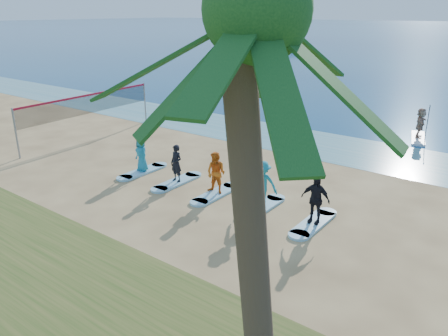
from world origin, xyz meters
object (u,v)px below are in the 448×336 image
Objects in this scene: student_1 at (176,163)px; surfboard_2 at (216,194)px; volleyball_net at (89,104)px; paddleboarder at (420,123)px; student_2 at (216,173)px; boat_offshore_a at (287,48)px; surfboard_1 at (177,182)px; surfboard_0 at (143,171)px; student_0 at (141,154)px; student_4 at (315,199)px; surfboard_3 at (261,207)px; palm_tree at (257,16)px; student_3 at (262,184)px; paddleboard at (418,138)px; surfboard_4 at (313,223)px.

surfboard_2 is (2.10, -0.00, -0.83)m from student_1.
volleyball_net is 18.56m from paddleboarder.
student_1 is 0.95× the size of student_2.
student_2 is at bearing -65.57° from boat_offshore_a.
boat_offshore_a is at bearing 117.20° from surfboard_2.
volleyball_net reaches higher than student_1.
boat_offshore_a is 3.99× the size of surfboard_1.
student_0 reaches higher than surfboard_0.
surfboard_0 is at bearing 136.73° from paddleboarder.
student_4 reaches higher than paddleboarder.
boat_offshore_a is at bearing 128.37° from student_0.
surfboard_1 is 4.20m from surfboard_3.
student_2 reaches higher than boat_offshore_a.
paddleboarder is (-2.16, 20.29, -5.85)m from palm_tree.
volleyball_net is at bearing 148.56° from student_3.
paddleboard is 1.36× the size of surfboard_4.
surfboard_2 is (10.78, -2.22, -1.86)m from volleyball_net.
student_3 is (0.00, 0.00, 0.92)m from surfboard_3.
student_2 is (-4.24, -13.07, 0.86)m from paddleboard.
surfboard_4 is (-0.04, -13.07, -0.01)m from paddleboard.
student_1 is (-6.34, -13.07, -0.07)m from paddleboarder.
student_2 is (0.00, 0.00, 0.87)m from surfboard_2.
student_4 is (4.20, 0.00, 0.02)m from student_2.
boat_offshore_a is (-36.88, 50.43, -0.06)m from paddleboard.
surfboard_3 is at bearing -114.22° from paddleboard.
student_1 is 0.71× the size of surfboard_2.
surfboard_2 is 1.25× the size of student_3.
volleyball_net is 5.47× the size of student_2.
boat_offshore_a reaches higher than surfboard_3.
surfboard_3 is (2.10, -0.00, -0.87)m from student_2.
student_3 is at bearing 90.00° from surfboard_3.
student_4 reaches higher than student_0.
student_1 reaches higher than surfboard_2.
surfboard_3 is at bearing -9.76° from volleyball_net.
student_2 is at bearing 151.60° from paddleboarder.
surfboard_4 is at bearing 0.00° from surfboard_1.
student_0 is 0.92× the size of student_2.
student_4 is (-0.04, -13.07, -0.01)m from paddleboarder.
student_4 is at bearing 0.00° from surfboard_0.
student_0 is 0.90× the size of student_4.
palm_tree reaches higher than surfboard_2.
surfboard_4 is at bearing -21.68° from student_3.
surfboard_0 is at bearing -137.78° from paddleboard.
palm_tree is 5.14× the size of student_1.
student_0 is (-10.60, 7.21, -5.94)m from palm_tree.
volleyball_net is 15.26m from surfboard_4.
volleyball_net reaches higher than surfboard_0.
student_3 is at bearing 160.28° from paddleboarder.
student_4 reaches higher than student_2.
boat_offshore_a reaches higher than surfboard_4.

